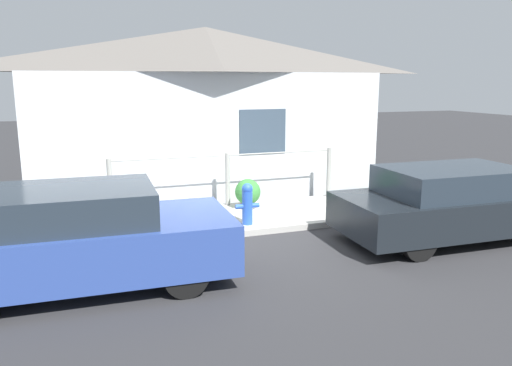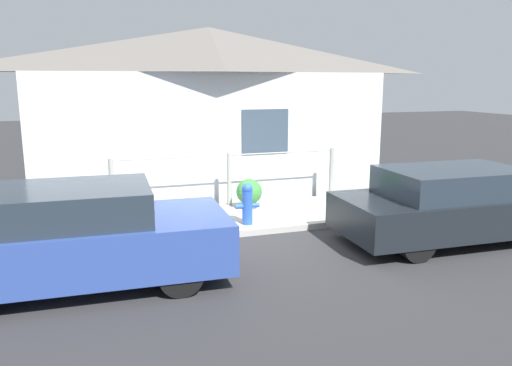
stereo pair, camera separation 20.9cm
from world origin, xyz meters
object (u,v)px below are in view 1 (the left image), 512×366
at_px(car_left, 80,238).
at_px(fire_hydrant, 247,203).
at_px(potted_plant_by_fence, 86,208).
at_px(potted_plant_near_hydrant, 248,193).
at_px(potted_plant_corner, 384,179).
at_px(car_right, 456,203).

distance_m(car_left, fire_hydrant, 3.38).
bearing_deg(car_left, fire_hydrant, 31.98).
bearing_deg(potted_plant_by_fence, car_left, -92.50).
bearing_deg(car_left, potted_plant_near_hydrant, 42.11).
xyz_separation_m(fire_hydrant, potted_plant_corner, (3.65, 1.06, 0.00)).
relative_size(fire_hydrant, potted_plant_corner, 1.09).
bearing_deg(potted_plant_near_hydrant, potted_plant_by_fence, 179.85).
relative_size(fire_hydrant, potted_plant_near_hydrant, 1.25).
relative_size(car_right, fire_hydrant, 5.56).
relative_size(car_right, potted_plant_corner, 6.06).
bearing_deg(car_right, potted_plant_by_fence, 156.87).
height_order(car_left, potted_plant_near_hydrant, car_left).
height_order(potted_plant_near_hydrant, potted_plant_by_fence, potted_plant_near_hydrant).
xyz_separation_m(potted_plant_near_hydrant, potted_plant_by_fence, (-3.18, 0.01, -0.05)).
height_order(fire_hydrant, potted_plant_near_hydrant, fire_hydrant).
distance_m(potted_plant_by_fence, potted_plant_corner, 6.45).
height_order(car_left, car_right, car_left).
xyz_separation_m(car_right, fire_hydrant, (-3.27, 1.70, -0.12)).
bearing_deg(car_left, car_right, 1.81).
xyz_separation_m(car_left, car_right, (6.18, 0.00, -0.04)).
bearing_deg(potted_plant_by_fence, potted_plant_near_hydrant, -0.15).
relative_size(potted_plant_near_hydrant, potted_plant_by_fence, 1.25).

